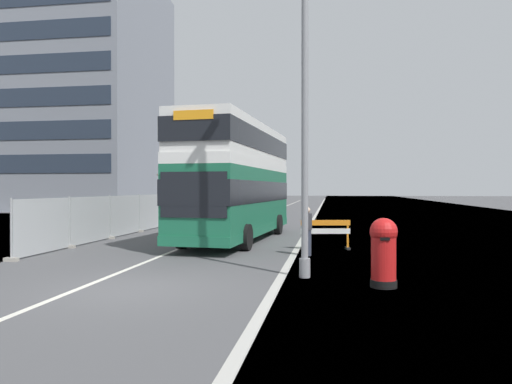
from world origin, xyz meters
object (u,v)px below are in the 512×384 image
object	(u,v)px
double_decker_bus	(238,179)
roadworks_barrier	(325,231)
red_pillar_postbox	(384,249)
lamppost_foreground	(305,112)
car_oncoming_near	(226,205)
pedestrian_at_kerb	(307,231)
car_receding_mid	(247,203)

from	to	relation	value
double_decker_bus	roadworks_barrier	size ratio (longest dim) A/B	6.00
double_decker_bus	red_pillar_postbox	world-z (taller)	double_decker_bus
roadworks_barrier	lamppost_foreground	bearing A→B (deg)	-94.67
car_oncoming_near	pedestrian_at_kerb	size ratio (longest dim) A/B	2.59
double_decker_bus	car_oncoming_near	xyz separation A→B (m)	(-3.81, 14.55, -1.73)
red_pillar_postbox	roadworks_barrier	world-z (taller)	red_pillar_postbox
car_receding_mid	car_oncoming_near	bearing A→B (deg)	-92.51
double_decker_bus	roadworks_barrier	xyz separation A→B (m)	(3.95, -2.69, -2.03)
double_decker_bus	pedestrian_at_kerb	size ratio (longest dim) A/B	6.71
car_receding_mid	pedestrian_at_kerb	world-z (taller)	car_receding_mid
roadworks_barrier	car_receding_mid	distance (m)	25.77
double_decker_bus	car_receding_mid	distance (m)	22.33
double_decker_bus	pedestrian_at_kerb	distance (m)	5.91
red_pillar_postbox	car_oncoming_near	world-z (taller)	car_oncoming_near
roadworks_barrier	car_oncoming_near	world-z (taller)	car_oncoming_near
lamppost_foreground	car_receding_mid	distance (m)	31.46
lamppost_foreground	car_oncoming_near	distance (m)	24.41
lamppost_foreground	car_oncoming_near	bearing A→B (deg)	107.53
lamppost_foreground	car_receding_mid	xyz separation A→B (m)	(-6.96, 30.49, -3.36)
double_decker_bus	roadworks_barrier	world-z (taller)	double_decker_bus
double_decker_bus	car_receding_mid	size ratio (longest dim) A/B	2.65
lamppost_foreground	pedestrian_at_kerb	bearing A→B (deg)	91.94
car_oncoming_near	pedestrian_at_kerb	xyz separation A→B (m)	(7.15, -19.03, -0.17)
red_pillar_postbox	pedestrian_at_kerb	size ratio (longest dim) A/B	0.97
double_decker_bus	lamppost_foreground	world-z (taller)	lamppost_foreground
double_decker_bus	car_oncoming_near	world-z (taller)	double_decker_bus
roadworks_barrier	pedestrian_at_kerb	world-z (taller)	pedestrian_at_kerb
red_pillar_postbox	car_receding_mid	size ratio (longest dim) A/B	0.38
lamppost_foreground	roadworks_barrier	xyz separation A→B (m)	(0.48, 5.82, -3.61)
lamppost_foreground	red_pillar_postbox	distance (m)	4.03
double_decker_bus	red_pillar_postbox	size ratio (longest dim) A/B	6.93
red_pillar_postbox	car_receding_mid	distance (m)	32.65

